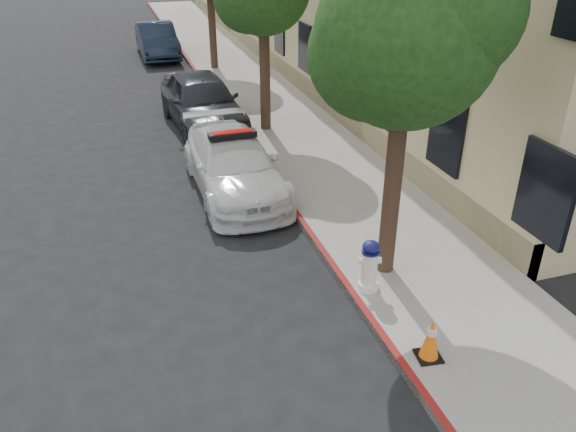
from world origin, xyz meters
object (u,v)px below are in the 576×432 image
at_px(fire_hydrant, 370,266).
at_px(traffic_cone, 431,339).
at_px(parked_car_mid, 202,101).
at_px(police_car, 234,165).
at_px(parked_car_far, 157,40).

distance_m(fire_hydrant, traffic_cone, 1.84).
relative_size(parked_car_mid, fire_hydrant, 5.20).
bearing_deg(parked_car_mid, police_car, -95.32).
xyz_separation_m(police_car, fire_hydrant, (1.25, -4.78, -0.07)).
bearing_deg(fire_hydrant, parked_car_mid, 111.82).
distance_m(police_car, parked_car_mid, 4.77).
bearing_deg(parked_car_mid, fire_hydrant, -87.24).
xyz_separation_m(fire_hydrant, traffic_cone, (0.12, -1.83, -0.12)).
height_order(parked_car_mid, fire_hydrant, parked_car_mid).
xyz_separation_m(parked_car_far, fire_hydrant, (1.42, -19.89, -0.14)).
relative_size(police_car, parked_car_mid, 0.96).
bearing_deg(fire_hydrant, traffic_cone, -71.45).
xyz_separation_m(police_car, parked_car_far, (-0.17, 15.11, 0.07)).
bearing_deg(parked_car_mid, parked_car_far, 87.40).
height_order(fire_hydrant, traffic_cone, fire_hydrant).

